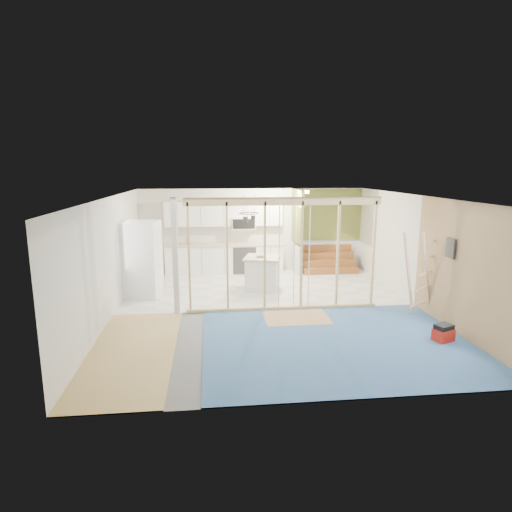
{
  "coord_description": "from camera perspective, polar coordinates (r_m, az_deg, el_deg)",
  "views": [
    {
      "loc": [
        -1.32,
        -9.3,
        3.2
      ],
      "look_at": [
        -0.25,
        0.6,
        1.16
      ],
      "focal_mm": 30.0,
      "sensor_mm": 36.0,
      "label": 1
    }
  ],
  "objects": [
    {
      "name": "ladder",
      "position": [
        9.98,
        21.01,
        -2.21
      ],
      "size": [
        1.0,
        0.18,
        1.87
      ],
      "rotation": [
        0.0,
        0.0,
        0.31
      ],
      "color": "tan",
      "rests_on": "room"
    },
    {
      "name": "fridge",
      "position": [
        11.09,
        -14.87,
        -0.47
      ],
      "size": [
        0.95,
        0.92,
        1.92
      ],
      "rotation": [
        0.0,
        0.0,
        -0.16
      ],
      "color": "white",
      "rests_on": "room"
    },
    {
      "name": "soap_bottle_a",
      "position": [
        13.25,
        -9.07,
        2.21
      ],
      "size": [
        0.12,
        0.12,
        0.3
      ],
      "primitive_type": "imported",
      "rotation": [
        0.0,
        0.0,
        -0.08
      ],
      "color": "#A7A9BB",
      "rests_on": "base_cabinets"
    },
    {
      "name": "room",
      "position": [
        9.59,
        1.89,
        0.13
      ],
      "size": [
        7.01,
        8.01,
        2.61
      ],
      "color": "slate",
      "rests_on": "ground"
    },
    {
      "name": "electrical_panel",
      "position": [
        9.35,
        24.49,
        0.98
      ],
      "size": [
        0.04,
        0.3,
        0.4
      ],
      "primitive_type": "cube",
      "color": "#38383D",
      "rests_on": "room"
    },
    {
      "name": "ceiling_light",
      "position": [
        12.62,
        6.37,
        8.5
      ],
      "size": [
        0.32,
        0.32,
        0.08
      ],
      "primitive_type": "cylinder",
      "color": "#FFEABF",
      "rests_on": "room"
    },
    {
      "name": "green_partition",
      "position": [
        13.58,
        8.28,
        1.88
      ],
      "size": [
        2.25,
        1.51,
        2.6
      ],
      "color": "olive",
      "rests_on": "room"
    },
    {
      "name": "floor_overlays",
      "position": [
        9.99,
        2.21,
        -7.06
      ],
      "size": [
        7.0,
        8.0,
        0.03
      ],
      "color": "white",
      "rests_on": "room"
    },
    {
      "name": "toolbox",
      "position": [
        8.9,
        23.71,
        -9.43
      ],
      "size": [
        0.43,
        0.38,
        0.34
      ],
      "rotation": [
        0.0,
        0.0,
        0.39
      ],
      "color": "#B71D10",
      "rests_on": "room"
    },
    {
      "name": "bowl",
      "position": [
        11.32,
        0.56,
        0.02
      ],
      "size": [
        0.26,
        0.26,
        0.06
      ],
      "primitive_type": "imported",
      "rotation": [
        0.0,
        0.0,
        0.12
      ],
      "color": "silver",
      "rests_on": "island"
    },
    {
      "name": "soap_bottle_b",
      "position": [
        13.14,
        -0.12,
        2.02
      ],
      "size": [
        0.1,
        0.1,
        0.18
      ],
      "primitive_type": "imported",
      "rotation": [
        0.0,
        0.0,
        -0.23
      ],
      "color": "silver",
      "rests_on": "base_cabinets"
    },
    {
      "name": "base_cabinets",
      "position": [
        12.96,
        -7.29,
        -0.7
      ],
      "size": [
        4.45,
        2.24,
        0.93
      ],
      "color": "white",
      "rests_on": "room"
    },
    {
      "name": "pot_rack",
      "position": [
        11.3,
        -0.98,
        5.45
      ],
      "size": [
        0.52,
        0.52,
        0.72
      ],
      "color": "black",
      "rests_on": "room"
    },
    {
      "name": "stud_frame",
      "position": [
        9.51,
        0.61,
        1.73
      ],
      "size": [
        4.66,
        0.14,
        2.6
      ],
      "color": "#D3B481",
      "rests_on": "room"
    },
    {
      "name": "sheathing_panel",
      "position": [
        8.95,
        26.51,
        -1.94
      ],
      "size": [
        0.02,
        4.0,
        2.6
      ],
      "primitive_type": "cube",
      "color": "tan",
      "rests_on": "room"
    },
    {
      "name": "island",
      "position": [
        11.44,
        0.88,
        -2.35
      ],
      "size": [
        1.14,
        1.14,
        0.91
      ],
      "rotation": [
        0.0,
        0.0,
        -0.27
      ],
      "color": "white",
      "rests_on": "room"
    },
    {
      "name": "upper_cabinets",
      "position": [
        13.2,
        -4.06,
        5.53
      ],
      "size": [
        3.6,
        0.41,
        0.85
      ],
      "color": "white",
      "rests_on": "room"
    }
  ]
}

